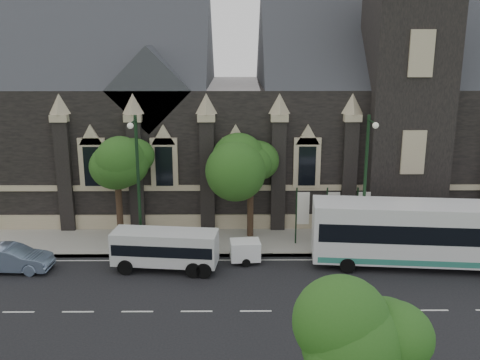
{
  "coord_description": "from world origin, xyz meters",
  "views": [
    {
      "loc": [
        1.99,
        -24.34,
        13.22
      ],
      "look_at": [
        2.25,
        6.0,
        5.32
      ],
      "focal_mm": 39.76,
      "sensor_mm": 36.0,
      "label": 1
    }
  ],
  "objects_px": {
    "street_lamp_mid": "(138,179)",
    "sedan": "(11,258)",
    "banner_flag_center": "(331,211)",
    "shuttle_bus": "(166,247)",
    "box_trailer": "(245,250)",
    "street_lamp_near": "(366,178)",
    "tree_park_east": "(368,323)",
    "tree_walk_right": "(254,155)",
    "banner_flag_left": "(301,211)",
    "tree_walk_left": "(120,157)",
    "banner_flag_right": "(361,211)",
    "tour_coach": "(427,233)"
  },
  "relations": [
    {
      "from": "street_lamp_mid",
      "to": "sedan",
      "type": "xyz_separation_m",
      "value": [
        -7.32,
        -2.05,
        -4.33
      ]
    },
    {
      "from": "street_lamp_mid",
      "to": "banner_flag_center",
      "type": "bearing_deg",
      "value": 8.82
    },
    {
      "from": "shuttle_bus",
      "to": "box_trailer",
      "type": "xyz_separation_m",
      "value": [
        4.75,
        0.99,
        -0.6
      ]
    },
    {
      "from": "street_lamp_near",
      "to": "tree_park_east",
      "type": "bearing_deg",
      "value": -103.11
    },
    {
      "from": "banner_flag_center",
      "to": "shuttle_bus",
      "type": "relative_size",
      "value": 0.63
    },
    {
      "from": "tree_walk_right",
      "to": "banner_flag_left",
      "type": "xyz_separation_m",
      "value": [
        3.08,
        -1.71,
        -3.43
      ]
    },
    {
      "from": "tree_walk_left",
      "to": "banner_flag_right",
      "type": "xyz_separation_m",
      "value": [
        16.08,
        -1.7,
        -3.35
      ]
    },
    {
      "from": "street_lamp_near",
      "to": "street_lamp_mid",
      "type": "relative_size",
      "value": 1.0
    },
    {
      "from": "tree_walk_left",
      "to": "box_trailer",
      "type": "height_order",
      "value": "tree_walk_left"
    },
    {
      "from": "tree_park_east",
      "to": "box_trailer",
      "type": "distance_m",
      "value": 16.36
    },
    {
      "from": "street_lamp_mid",
      "to": "box_trailer",
      "type": "xyz_separation_m",
      "value": [
        6.57,
        -0.92,
        -4.32
      ]
    },
    {
      "from": "banner_flag_right",
      "to": "street_lamp_near",
      "type": "bearing_deg",
      "value": -98.56
    },
    {
      "from": "banner_flag_left",
      "to": "tour_coach",
      "type": "xyz_separation_m",
      "value": [
        7.15,
        -3.49,
        -0.25
      ]
    },
    {
      "from": "shuttle_bus",
      "to": "sedan",
      "type": "bearing_deg",
      "value": -172.69
    },
    {
      "from": "tree_walk_right",
      "to": "tour_coach",
      "type": "relative_size",
      "value": 0.57
    },
    {
      "from": "banner_flag_right",
      "to": "box_trailer",
      "type": "bearing_deg",
      "value": -159.84
    },
    {
      "from": "tree_walk_right",
      "to": "street_lamp_mid",
      "type": "height_order",
      "value": "street_lamp_mid"
    },
    {
      "from": "tree_park_east",
      "to": "sedan",
      "type": "height_order",
      "value": "tree_park_east"
    },
    {
      "from": "tree_park_east",
      "to": "tour_coach",
      "type": "xyz_separation_m",
      "value": [
        7.26,
        14.84,
        -2.48
      ]
    },
    {
      "from": "tree_walk_right",
      "to": "tour_coach",
      "type": "height_order",
      "value": "tree_walk_right"
    },
    {
      "from": "tree_walk_left",
      "to": "street_lamp_mid",
      "type": "relative_size",
      "value": 0.85
    },
    {
      "from": "street_lamp_near",
      "to": "sedan",
      "type": "height_order",
      "value": "street_lamp_near"
    },
    {
      "from": "banner_flag_center",
      "to": "tour_coach",
      "type": "xyz_separation_m",
      "value": [
        5.15,
        -3.49,
        -0.25
      ]
    },
    {
      "from": "box_trailer",
      "to": "street_lamp_mid",
      "type": "bearing_deg",
      "value": 167.15
    },
    {
      "from": "street_lamp_near",
      "to": "box_trailer",
      "type": "relative_size",
      "value": 3.38
    },
    {
      "from": "tour_coach",
      "to": "box_trailer",
      "type": "relative_size",
      "value": 5.15
    },
    {
      "from": "tree_walk_right",
      "to": "box_trailer",
      "type": "xyz_separation_m",
      "value": [
        -0.64,
        -4.54,
        -5.02
      ]
    },
    {
      "from": "street_lamp_mid",
      "to": "shuttle_bus",
      "type": "height_order",
      "value": "street_lamp_mid"
    },
    {
      "from": "street_lamp_near",
      "to": "banner_flag_center",
      "type": "distance_m",
      "value": 3.74
    },
    {
      "from": "tree_park_east",
      "to": "banner_flag_left",
      "type": "bearing_deg",
      "value": 89.65
    },
    {
      "from": "tree_walk_right",
      "to": "banner_flag_center",
      "type": "distance_m",
      "value": 6.36
    },
    {
      "from": "tree_park_east",
      "to": "shuttle_bus",
      "type": "bearing_deg",
      "value": 119.94
    },
    {
      "from": "tree_walk_right",
      "to": "sedan",
      "type": "height_order",
      "value": "tree_walk_right"
    },
    {
      "from": "banner_flag_left",
      "to": "banner_flag_center",
      "type": "height_order",
      "value": "same"
    },
    {
      "from": "tree_walk_right",
      "to": "banner_flag_center",
      "type": "height_order",
      "value": "tree_walk_right"
    },
    {
      "from": "banner_flag_left",
      "to": "tour_coach",
      "type": "height_order",
      "value": "banner_flag_left"
    },
    {
      "from": "shuttle_bus",
      "to": "tour_coach",
      "type": "bearing_deg",
      "value": 7.69
    },
    {
      "from": "street_lamp_mid",
      "to": "box_trailer",
      "type": "bearing_deg",
      "value": -8.01
    },
    {
      "from": "banner_flag_right",
      "to": "sedan",
      "type": "distance_m",
      "value": 22.03
    },
    {
      "from": "box_trailer",
      "to": "sedan",
      "type": "bearing_deg",
      "value": 179.8
    },
    {
      "from": "shuttle_bus",
      "to": "banner_flag_center",
      "type": "bearing_deg",
      "value": 26.53
    },
    {
      "from": "street_lamp_mid",
      "to": "banner_flag_left",
      "type": "height_order",
      "value": "street_lamp_mid"
    },
    {
      "from": "tour_coach",
      "to": "tree_park_east",
      "type": "bearing_deg",
      "value": -110.43
    },
    {
      "from": "banner_flag_right",
      "to": "shuttle_bus",
      "type": "bearing_deg",
      "value": -162.94
    },
    {
      "from": "street_lamp_mid",
      "to": "banner_flag_right",
      "type": "bearing_deg",
      "value": 7.6
    },
    {
      "from": "banner_flag_right",
      "to": "shuttle_bus",
      "type": "relative_size",
      "value": 0.63
    },
    {
      "from": "tree_walk_left",
      "to": "tour_coach",
      "type": "relative_size",
      "value": 0.56
    },
    {
      "from": "tree_walk_right",
      "to": "tour_coach",
      "type": "distance_m",
      "value": 12.04
    },
    {
      "from": "banner_flag_left",
      "to": "sedan",
      "type": "relative_size",
      "value": 0.84
    },
    {
      "from": "tree_walk_left",
      "to": "shuttle_bus",
      "type": "bearing_deg",
      "value": -56.75
    }
  ]
}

